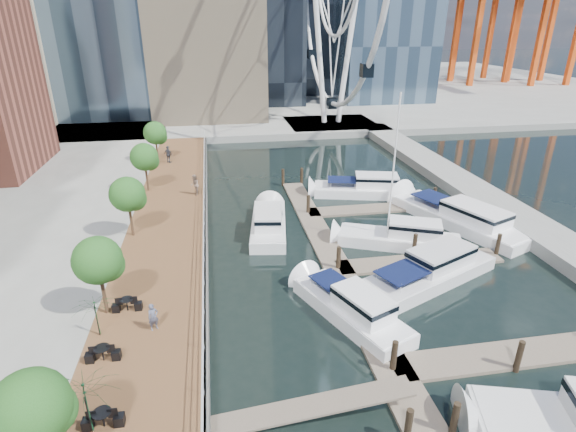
{
  "coord_description": "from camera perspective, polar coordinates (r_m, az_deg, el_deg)",
  "views": [
    {
      "loc": [
        -4.96,
        -18.15,
        15.83
      ],
      "look_at": [
        -0.0,
        11.07,
        3.0
      ],
      "focal_mm": 28.0,
      "sensor_mm": 36.0,
      "label": 1
    }
  ],
  "objects": [
    {
      "name": "floating_docks",
      "position": [
        34.55,
        13.48,
        -3.65
      ],
      "size": [
        16.0,
        34.0,
        2.6
      ],
      "color": "#6D6051",
      "rests_on": "ground"
    },
    {
      "name": "land_far",
      "position": [
        121.23,
        -7.5,
        15.95
      ],
      "size": [
        200.0,
        114.0,
        1.0
      ],
      "primitive_type": "cube",
      "color": "gray",
      "rests_on": "ground"
    },
    {
      "name": "pedestrian_near",
      "position": [
        24.88,
        -16.75,
        -12.17
      ],
      "size": [
        0.66,
        0.59,
        1.53
      ],
      "primitive_type": "imported",
      "rotation": [
        0.0,
        0.0,
        0.51
      ],
      "color": "#4E5268",
      "rests_on": "boardwalk"
    },
    {
      "name": "boardwalk",
      "position": [
        36.75,
        -15.04,
        -2.11
      ],
      "size": [
        6.0,
        60.0,
        1.0
      ],
      "primitive_type": "cube",
      "color": "brown",
      "rests_on": "ground"
    },
    {
      "name": "yacht_foreground",
      "position": [
        31.43,
        17.05,
        -7.98
      ],
      "size": [
        11.88,
        7.66,
        2.15
      ],
      "primitive_type": null,
      "rotation": [
        0.0,
        0.0,
        2.0
      ],
      "color": "silver",
      "rests_on": "ground"
    },
    {
      "name": "pedestrian_mid",
      "position": [
        42.52,
        -11.76,
        3.88
      ],
      "size": [
        0.77,
        0.97,
        1.94
      ],
      "primitive_type": "imported",
      "rotation": [
        0.0,
        0.0,
        -1.53
      ],
      "color": "#8B7060",
      "rests_on": "boardwalk"
    },
    {
      "name": "moored_yachts",
      "position": [
        35.4,
        13.9,
        -3.9
      ],
      "size": [
        22.29,
        34.34,
        11.5
      ],
      "color": "white",
      "rests_on": "ground"
    },
    {
      "name": "pier",
      "position": [
        74.27,
        5.48,
        11.39
      ],
      "size": [
        14.0,
        12.0,
        1.0
      ],
      "primitive_type": "cube",
      "color": "gray",
      "rests_on": "ground"
    },
    {
      "name": "ground",
      "position": [
        24.59,
        4.51,
        -16.75
      ],
      "size": [
        520.0,
        520.0,
        0.0
      ],
      "primitive_type": "plane",
      "color": "black",
      "rests_on": "ground"
    },
    {
      "name": "port_cranes",
      "position": [
        135.08,
        25.04,
        23.21
      ],
      "size": [
        40.0,
        52.0,
        38.0
      ],
      "color": "#D84C14",
      "rests_on": "ground"
    },
    {
      "name": "cafe_tables",
      "position": [
        22.35,
        -22.45,
        -19.07
      ],
      "size": [
        2.5,
        13.7,
        0.74
      ],
      "color": "black",
      "rests_on": "ground"
    },
    {
      "name": "street_trees",
      "position": [
        34.76,
        -19.74,
        2.59
      ],
      "size": [
        2.6,
        42.6,
        4.6
      ],
      "color": "#3F2B1C",
      "rests_on": "ground"
    },
    {
      "name": "breakwater",
      "position": [
        48.1,
        22.3,
        3.02
      ],
      "size": [
        4.0,
        60.0,
        1.0
      ],
      "primitive_type": "cube",
      "color": "gray",
      "rests_on": "ground"
    },
    {
      "name": "seawall",
      "position": [
        36.54,
        -10.37,
        -1.81
      ],
      "size": [
        0.25,
        60.0,
        1.0
      ],
      "primitive_type": "cube",
      "color": "#595954",
      "rests_on": "ground"
    },
    {
      "name": "railing",
      "position": [
        36.13,
        -10.64,
        -0.35
      ],
      "size": [
        0.1,
        60.0,
        1.05
      ],
      "primitive_type": null,
      "color": "white",
      "rests_on": "boardwalk"
    },
    {
      "name": "pedestrian_far",
      "position": [
        53.37,
        -14.95,
        7.57
      ],
      "size": [
        1.19,
        1.08,
        1.95
      ],
      "primitive_type": "imported",
      "rotation": [
        0.0,
        0.0,
        2.48
      ],
      "color": "#33363F",
      "rests_on": "boardwalk"
    },
    {
      "name": "cafe_seating",
      "position": [
        20.94,
        -23.69,
        -19.83
      ],
      "size": [
        4.42,
        11.71,
        2.52
      ],
      "color": "#0E3414",
      "rests_on": "ground"
    }
  ]
}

